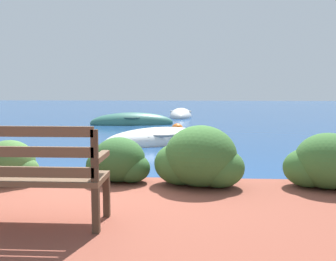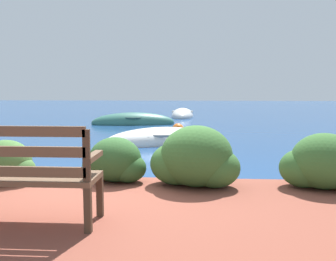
{
  "view_description": "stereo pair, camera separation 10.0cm",
  "coord_description": "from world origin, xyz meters",
  "px_view_note": "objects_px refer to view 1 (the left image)",
  "views": [
    {
      "loc": [
        1.07,
        -5.12,
        1.46
      ],
      "look_at": [
        0.51,
        5.07,
        0.31
      ],
      "focal_mm": 40.0,
      "sensor_mm": 36.0,
      "label": 1
    },
    {
      "loc": [
        1.17,
        -5.11,
        1.46
      ],
      "look_at": [
        0.51,
        5.07,
        0.31
      ],
      "focal_mm": 40.0,
      "sensor_mm": 36.0,
      "label": 2
    }
  ],
  "objects_px": {
    "rowboat_far": "(181,116)",
    "rowboat_mid": "(132,123)",
    "park_bench": "(29,173)",
    "mooring_buoy": "(177,129)",
    "rowboat_nearest": "(159,141)"
  },
  "relations": [
    {
      "from": "rowboat_far",
      "to": "rowboat_mid",
      "type": "bearing_deg",
      "value": 156.84
    },
    {
      "from": "rowboat_far",
      "to": "park_bench",
      "type": "bearing_deg",
      "value": 177.68
    },
    {
      "from": "park_bench",
      "to": "mooring_buoy",
      "type": "height_order",
      "value": "park_bench"
    },
    {
      "from": "rowboat_nearest",
      "to": "rowboat_mid",
      "type": "xyz_separation_m",
      "value": [
        -1.53,
        5.18,
        0.01
      ]
    },
    {
      "from": "rowboat_nearest",
      "to": "rowboat_far",
      "type": "relative_size",
      "value": 1.09
    },
    {
      "from": "rowboat_nearest",
      "to": "rowboat_far",
      "type": "distance_m",
      "value": 9.36
    },
    {
      "from": "park_bench",
      "to": "mooring_buoy",
      "type": "xyz_separation_m",
      "value": [
        1.05,
        9.42,
        -0.63
      ]
    },
    {
      "from": "park_bench",
      "to": "rowboat_nearest",
      "type": "height_order",
      "value": "park_bench"
    },
    {
      "from": "park_bench",
      "to": "rowboat_mid",
      "type": "bearing_deg",
      "value": 94.68
    },
    {
      "from": "rowboat_nearest",
      "to": "rowboat_far",
      "type": "bearing_deg",
      "value": -121.56
    },
    {
      "from": "rowboat_far",
      "to": "mooring_buoy",
      "type": "relative_size",
      "value": 6.57
    },
    {
      "from": "rowboat_nearest",
      "to": "mooring_buoy",
      "type": "distance_m",
      "value": 2.78
    },
    {
      "from": "rowboat_mid",
      "to": "mooring_buoy",
      "type": "distance_m",
      "value": 3.1
    },
    {
      "from": "rowboat_mid",
      "to": "mooring_buoy",
      "type": "bearing_deg",
      "value": 118.78
    },
    {
      "from": "park_bench",
      "to": "rowboat_mid",
      "type": "relative_size",
      "value": 0.39
    }
  ]
}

